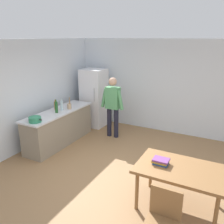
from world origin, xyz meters
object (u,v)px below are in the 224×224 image
object	(u,v)px
utensil_jar	(69,106)
dining_table	(180,172)
bottle_water_clear	(62,105)
refrigerator	(94,98)
person	(113,104)
bottle_oil_amber	(55,105)
cooking_pot	(35,119)
book_stack	(161,161)
bottle_wine_green	(56,107)
chair	(163,218)

from	to	relation	value
utensil_jar	dining_table	bearing A→B (deg)	-23.12
dining_table	bottle_water_clear	size ratio (longest dim) A/B	4.67
refrigerator	person	xyz separation A→B (m)	(0.95, -0.55, 0.08)
dining_table	bottle_water_clear	bearing A→B (deg)	160.09
bottle_oil_amber	bottle_water_clear	bearing A→B (deg)	20.13
refrigerator	bottle_water_clear	size ratio (longest dim) A/B	6.00
refrigerator	bottle_oil_amber	xyz separation A→B (m)	(-0.24, -1.54, 0.12)
person	cooking_pot	distance (m)	2.17
bottle_water_clear	book_stack	size ratio (longest dim) A/B	1.11
refrigerator	bottle_wine_green	size ratio (longest dim) A/B	5.29
person	chair	distance (m)	3.93
person	cooking_pot	size ratio (longest dim) A/B	4.25
person	cooking_pot	world-z (taller)	person
refrigerator	person	size ratio (longest dim) A/B	1.06
person	bottle_wine_green	xyz separation A→B (m)	(-1.00, -1.16, 0.07)
chair	bottle_water_clear	xyz separation A→B (m)	(-3.37, 2.19, 0.49)
book_stack	cooking_pot	bearing A→B (deg)	175.52
refrigerator	book_stack	xyz separation A→B (m)	(2.97, -2.72, -0.10)
person	refrigerator	bearing A→B (deg)	149.77
bottle_oil_amber	book_stack	bearing A→B (deg)	-20.31
person	utensil_jar	world-z (taller)	person
dining_table	utensil_jar	size ratio (longest dim) A/B	4.37
chair	cooking_pot	distance (m)	3.55
person	bottle_oil_amber	world-z (taller)	person
bottle_water_clear	person	bearing A→B (deg)	42.05
refrigerator	cooking_pot	xyz separation A→B (m)	(-0.02, -2.49, 0.06)
book_stack	bottle_water_clear	bearing A→B (deg)	157.75
dining_table	bottle_water_clear	world-z (taller)	bottle_water_clear
dining_table	book_stack	distance (m)	0.35
person	bottle_water_clear	world-z (taller)	person
chair	bottle_water_clear	size ratio (longest dim) A/B	3.03
bottle_wine_green	chair	bearing A→B (deg)	-30.23
dining_table	person	bearing A→B (deg)	137.59
refrigerator	book_stack	distance (m)	4.03
dining_table	book_stack	world-z (taller)	book_stack
refrigerator	dining_table	xyz separation A→B (m)	(3.30, -2.70, -0.23)
cooking_pot	bottle_wine_green	distance (m)	0.78
chair	bottle_wine_green	bearing A→B (deg)	153.80
bottle_wine_green	bottle_water_clear	bearing A→B (deg)	95.57
bottle_oil_amber	bottle_wine_green	bearing A→B (deg)	-43.98
refrigerator	dining_table	distance (m)	4.27
refrigerator	person	world-z (taller)	refrigerator
dining_table	bottle_wine_green	xyz separation A→B (m)	(-3.35, 0.98, 0.37)
dining_table	cooking_pot	xyz separation A→B (m)	(-3.32, 0.21, 0.29)
bottle_water_clear	bottle_oil_amber	size ratio (longest dim) A/B	1.07
bottle_wine_green	bottle_oil_amber	size ratio (longest dim) A/B	1.21
bottle_water_clear	bottle_oil_amber	xyz separation A→B (m)	(-0.16, -0.06, -0.01)
refrigerator	bottle_oil_amber	distance (m)	1.56
cooking_pot	book_stack	xyz separation A→B (m)	(3.00, -0.23, -0.16)
chair	bottle_oil_amber	size ratio (longest dim) A/B	3.25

